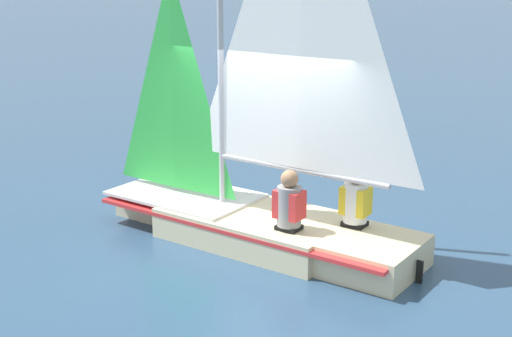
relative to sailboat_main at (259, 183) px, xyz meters
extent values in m
plane|color=#2D4C6B|center=(0.05, -0.02, -0.81)|extent=(260.00, 260.00, 0.00)
cube|color=beige|center=(0.05, -0.02, -0.61)|extent=(2.79, 2.22, 0.40)
cube|color=beige|center=(1.65, -0.69, -0.61)|extent=(1.24, 1.10, 0.40)
cube|color=beige|center=(-1.56, 0.65, -0.61)|extent=(1.40, 1.48, 0.40)
cube|color=red|center=(0.05, -0.02, -0.49)|extent=(4.57, 2.97, 0.05)
cube|color=silver|center=(1.18, -0.49, -0.40)|extent=(2.34, 1.95, 0.04)
cylinder|color=#B7B7BC|center=(0.56, -0.23, 2.09)|extent=(0.08, 0.08, 5.02)
cylinder|color=#B7B7BC|center=(-0.57, 0.24, 0.28)|extent=(2.28, 1.00, 0.07)
pyramid|color=green|center=(1.33, -0.55, 1.21)|extent=(1.41, 0.62, 3.04)
cube|color=black|center=(-2.08, 0.87, -0.67)|extent=(0.09, 0.06, 0.28)
cube|color=black|center=(-0.49, 0.52, -0.58)|extent=(0.35, 0.33, 0.45)
cylinder|color=gray|center=(-0.49, 0.52, -0.11)|extent=(0.39, 0.39, 0.50)
cube|color=red|center=(-0.49, 0.52, -0.08)|extent=(0.41, 0.37, 0.35)
sphere|color=#A87A56|center=(-0.49, 0.52, 0.24)|extent=(0.22, 0.22, 0.22)
cube|color=black|center=(-1.27, 0.21, -0.58)|extent=(0.35, 0.33, 0.45)
cylinder|color=white|center=(-1.27, 0.21, -0.11)|extent=(0.39, 0.39, 0.50)
cube|color=yellow|center=(-1.27, 0.21, -0.08)|extent=(0.41, 0.37, 0.35)
sphere|color=tan|center=(-1.27, 0.21, 0.24)|extent=(0.22, 0.22, 0.22)
camera|label=1|loc=(-1.88, 8.66, 2.73)|focal=50.00mm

